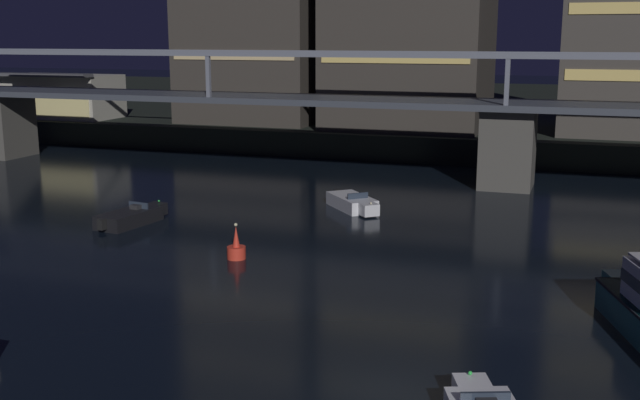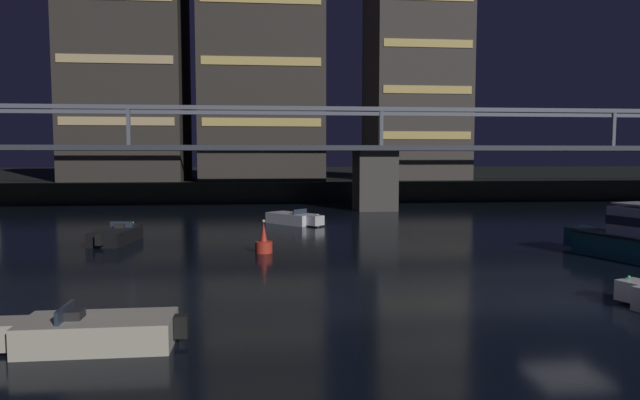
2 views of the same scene
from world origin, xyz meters
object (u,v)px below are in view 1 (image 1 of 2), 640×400
at_px(waterfront_pavilion, 60,96).
at_px(channel_buoy, 236,249).
at_px(speedboat_mid_left, 132,217).
at_px(river_bridge, 509,123).
at_px(speedboat_mid_center, 353,203).

distance_m(waterfront_pavilion, channel_buoy, 50.25).
xyz_separation_m(waterfront_pavilion, speedboat_mid_left, (27.62, -30.18, -4.02)).
bearing_deg(river_bridge, channel_buoy, -114.58).
height_order(speedboat_mid_left, channel_buoy, channel_buoy).
distance_m(waterfront_pavilion, speedboat_mid_center, 44.69).
bearing_deg(channel_buoy, speedboat_mid_left, 152.87).
bearing_deg(waterfront_pavilion, speedboat_mid_left, -47.54).
relative_size(river_bridge, speedboat_mid_left, 17.79).
bearing_deg(river_bridge, speedboat_mid_left, -136.11).
relative_size(speedboat_mid_center, channel_buoy, 2.57).
relative_size(river_bridge, speedboat_mid_center, 20.59).
distance_m(river_bridge, channel_buoy, 25.26).
distance_m(river_bridge, speedboat_mid_left, 26.66).
bearing_deg(speedboat_mid_center, river_bridge, 52.21).
distance_m(speedboat_mid_left, speedboat_mid_center, 13.31).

